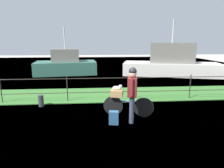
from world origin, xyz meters
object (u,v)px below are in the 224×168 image
cyclist_person (132,90)px  backpack_on_paving (114,118)px  terrier_dog (118,88)px  moored_boat_near (66,65)px  bicycle_main (128,106)px  mooring_bollard (41,101)px  moored_boat_mid (171,64)px  wooden_crate (117,93)px

cyclist_person → backpack_on_paving: bearing=-167.5°
terrier_dog → moored_boat_near: 9.10m
bicycle_main → mooring_bollard: (-3.12, 1.19, -0.12)m
terrier_dog → cyclist_person: 0.68m
bicycle_main → moored_boat_mid: 8.72m
cyclist_person → backpack_on_paving: size_ratio=4.21×
bicycle_main → terrier_dog: 0.69m
bicycle_main → mooring_bollard: size_ratio=3.66×
cyclist_person → mooring_bollard: (-3.17, 1.67, -0.78)m
wooden_crate → cyclist_person: bearing=-54.6°
bicycle_main → moored_boat_mid: (4.38, 7.53, 0.49)m
wooden_crate → backpack_on_paving: bearing=-102.7°
backpack_on_paving → mooring_bollard: bearing=-25.7°
cyclist_person → bicycle_main: bearing=96.3°
bicycle_main → moored_boat_near: moored_boat_near is taller
cyclist_person → mooring_bollard: cyclist_person is taller
wooden_crate → backpack_on_paving: size_ratio=0.97×
backpack_on_paving → moored_boat_near: bearing=-64.1°
wooden_crate → moored_boat_near: (-3.00, 8.58, -0.07)m
terrier_dog → mooring_bollard: (-2.79, 1.11, -0.73)m
cyclist_person → moored_boat_near: size_ratio=0.36×
cyclist_person → moored_boat_mid: bearing=61.6°
bicycle_main → cyclist_person: size_ratio=0.95×
backpack_on_paving → moored_boat_near: size_ratio=0.09×
cyclist_person → wooden_crate: bearing=125.4°
cyclist_person → moored_boat_mid: size_ratio=0.24×
bicycle_main → terrier_dog: terrier_dog is taller
bicycle_main → wooden_crate: (-0.35, 0.09, 0.41)m
cyclist_person → moored_boat_near: bearing=110.4°
wooden_crate → mooring_bollard: bearing=158.2°
backpack_on_paving → moored_boat_mid: 9.50m
wooden_crate → mooring_bollard: size_ratio=0.89×
mooring_bollard → moored_boat_near: size_ratio=0.09×
terrier_dog → backpack_on_paving: 1.03m
bicycle_main → moored_boat_near: bearing=111.1°
wooden_crate → moored_boat_mid: size_ratio=0.05×
wooden_crate → backpack_on_paving: (-0.16, -0.69, -0.56)m
bicycle_main → cyclist_person: bearing=-83.7°
wooden_crate → terrier_dog: (0.02, -0.01, 0.19)m
bicycle_main → wooden_crate: wooden_crate is taller
mooring_bollard → moored_boat_mid: (7.49, 6.33, 0.61)m
wooden_crate → moored_boat_mid: 8.81m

